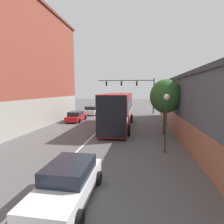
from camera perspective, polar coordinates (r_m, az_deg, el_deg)
name	(u,v)px	position (r m, az deg, el deg)	size (l,w,h in m)	color
lane_center_line	(101,128)	(19.03, -3.68, -5.30)	(0.14, 45.82, 0.01)	silver
building_right_storefront	(217,105)	(17.23, 30.97, 1.85)	(6.44, 27.48, 5.41)	#4C515B
bus	(119,109)	(18.97, 2.15, 1.06)	(2.93, 10.57, 3.74)	maroon
hatchback_foreground	(68,183)	(7.29, -14.12, -21.49)	(1.99, 4.05, 1.37)	silver
parked_car_left_near	(92,111)	(29.51, -6.63, 0.44)	(2.19, 3.87, 1.42)	silver
parked_car_left_mid	(76,116)	(23.76, -11.61, -1.41)	(2.06, 4.38, 1.31)	red
traffic_signal_gantry	(134,87)	(31.02, 7.16, 8.04)	(9.86, 0.36, 6.08)	black
street_lamp	(166,114)	(11.90, 17.27, -0.47)	(0.39, 0.39, 3.86)	#233323
street_tree_near	(166,96)	(16.56, 17.07, 4.88)	(2.78, 2.51, 5.09)	#3D2D1E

